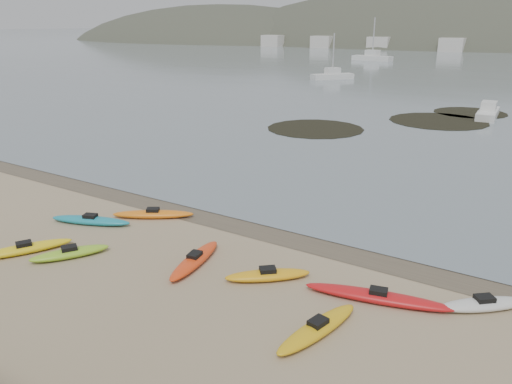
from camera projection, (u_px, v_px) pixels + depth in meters
The scene contains 4 objects.
ground at pixel (256, 224), 22.05m from camera, with size 600.00×600.00×0.00m, color tan.
wet_sand at pixel (252, 226), 21.81m from camera, with size 60.00×60.00×0.00m, color brown.
kayaks at pixel (173, 256), 18.65m from camera, with size 22.81×8.61×0.34m.
kelp_mats at pixel (407, 121), 44.68m from camera, with size 16.83×22.48×0.04m.
Camera 1 is at (10.97, -17.20, 8.47)m, focal length 35.00 mm.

